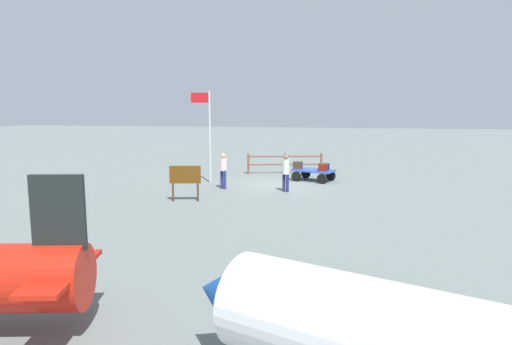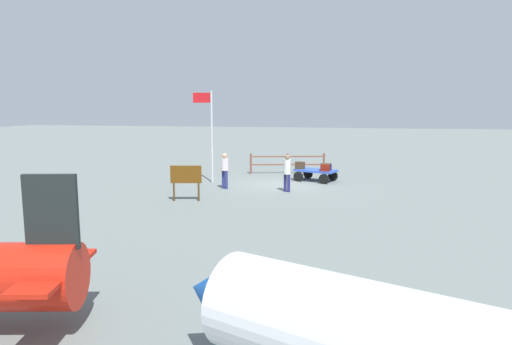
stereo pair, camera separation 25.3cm
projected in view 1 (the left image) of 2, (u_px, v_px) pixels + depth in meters
ground_plane at (280, 184)px, 22.95m from camera, size 120.00×120.00×0.00m
luggage_cart at (313, 172)px, 23.94m from camera, size 2.35×1.91×0.62m
suitcase_maroon at (298, 165)px, 24.11m from camera, size 0.53×0.39×0.37m
suitcase_navy at (324, 167)px, 23.57m from camera, size 0.47×0.43×0.36m
suitcase_tan at (324, 167)px, 23.69m from camera, size 0.58×0.38×0.34m
suitcase_dark at (323, 168)px, 23.31m from camera, size 0.48×0.33×0.35m
worker_lead at (286, 170)px, 20.88m from camera, size 0.44×0.44×1.73m
worker_trailing at (223, 168)px, 21.61m from camera, size 0.48×0.48×1.72m
flagpole at (208, 128)px, 23.11m from camera, size 1.01×0.10×4.70m
signboard at (185, 177)px, 18.78m from camera, size 1.28×0.32×1.49m
wooden_fence at (285, 162)px, 26.51m from camera, size 4.29×1.08×1.19m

